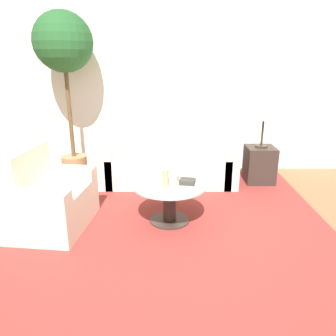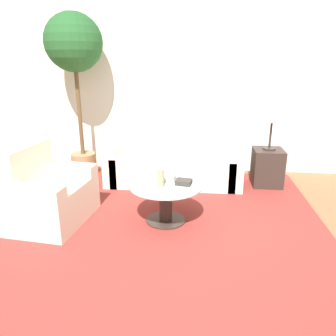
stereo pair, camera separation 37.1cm
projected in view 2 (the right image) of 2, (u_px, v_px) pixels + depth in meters
name	position (u px, v px, depth m)	size (l,w,h in m)	color
ground_plane	(150.00, 260.00, 2.99)	(14.00, 14.00, 0.00)	brown
wall_back	(175.00, 89.00, 5.13)	(10.00, 0.06, 2.60)	white
rug	(166.00, 220.00, 3.72)	(3.54, 3.46, 0.01)	maroon
sofa_main	(174.00, 162.00, 4.87)	(1.94, 0.76, 0.91)	beige
armchair	(47.00, 197.00, 3.65)	(0.80, 1.02, 0.87)	beige
coffee_table	(166.00, 197.00, 3.63)	(0.81, 0.81, 0.45)	#332823
side_table	(267.00, 167.00, 4.71)	(0.41, 0.41, 0.53)	#332823
table_lamp	(273.00, 115.00, 4.47)	(0.29, 0.29, 0.63)	#332823
potted_plant	(75.00, 54.00, 4.64)	(0.82, 0.82, 2.38)	#93704C
vase	(161.00, 178.00, 3.48)	(0.07, 0.07, 0.19)	tan
bowl	(168.00, 177.00, 3.70)	(0.20, 0.20, 0.07)	beige
book_stack	(184.00, 182.00, 3.57)	(0.19, 0.17, 0.05)	#38332D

